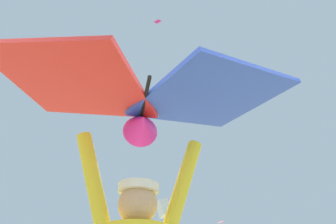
{
  "coord_description": "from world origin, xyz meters",
  "views": [
    {
      "loc": [
        0.25,
        -2.01,
        1.05
      ],
      "look_at": [
        -0.07,
        1.94,
        3.42
      ],
      "focal_mm": 32.71,
      "sensor_mm": 36.0,
      "label": 1
    }
  ],
  "objects_px": {
    "distant_kite_magenta_low_right": "(157,21)",
    "distant_kite_white_high_left": "(164,208)",
    "distant_kite_red_mid_left": "(220,222)",
    "held_stunt_kite": "(144,97)"
  },
  "relations": [
    {
      "from": "distant_kite_red_mid_left",
      "to": "distant_kite_white_high_left",
      "type": "bearing_deg",
      "value": -130.21
    },
    {
      "from": "distant_kite_white_high_left",
      "to": "distant_kite_red_mid_left",
      "type": "relative_size",
      "value": 1.72
    },
    {
      "from": "held_stunt_kite",
      "to": "distant_kite_magenta_low_right",
      "type": "bearing_deg",
      "value": 97.14
    },
    {
      "from": "distant_kite_magenta_low_right",
      "to": "distant_kite_red_mid_left",
      "type": "height_order",
      "value": "distant_kite_magenta_low_right"
    },
    {
      "from": "distant_kite_magenta_low_right",
      "to": "held_stunt_kite",
      "type": "bearing_deg",
      "value": -82.86
    },
    {
      "from": "distant_kite_magenta_low_right",
      "to": "distant_kite_white_high_left",
      "type": "xyz_separation_m",
      "value": [
        -0.28,
        8.78,
        -11.09
      ]
    },
    {
      "from": "held_stunt_kite",
      "to": "distant_kite_magenta_low_right",
      "type": "height_order",
      "value": "distant_kite_magenta_low_right"
    },
    {
      "from": "distant_kite_magenta_low_right",
      "to": "distant_kite_white_high_left",
      "type": "distance_m",
      "value": 14.15
    },
    {
      "from": "held_stunt_kite",
      "to": "distant_kite_white_high_left",
      "type": "relative_size",
      "value": 1.34
    },
    {
      "from": "distant_kite_magenta_low_right",
      "to": "distant_kite_white_high_left",
      "type": "bearing_deg",
      "value": 91.83
    }
  ]
}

